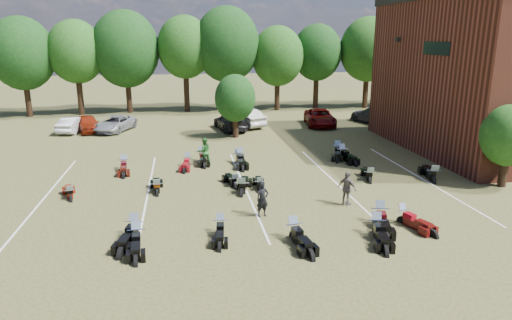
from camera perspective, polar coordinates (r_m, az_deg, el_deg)
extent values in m
plane|color=brown|center=(21.95, 7.51, -5.48)|extent=(160.00, 160.00, 0.00)
imported|color=maroon|center=(40.57, -20.25, 4.28)|extent=(2.92, 4.38, 1.39)
imported|color=#B6B6BA|center=(40.96, -21.86, 4.15)|extent=(2.18, 4.09, 1.28)
imported|color=gray|center=(40.12, -17.24, 4.36)|extent=(3.63, 5.10, 1.29)
imported|color=black|center=(39.01, -3.22, 4.82)|extent=(2.81, 5.18, 1.42)
imported|color=#0B1452|center=(40.35, -2.75, 5.10)|extent=(2.29, 4.11, 1.32)
imported|color=#A7A6A2|center=(40.43, -1.49, 5.31)|extent=(3.49, 5.04, 1.57)
imported|color=#540604|center=(41.23, 7.99, 5.28)|extent=(3.14, 5.51, 1.45)
imported|color=#3D3C42|center=(43.40, 14.59, 5.47)|extent=(3.58, 5.63, 1.52)
imported|color=black|center=(20.07, 0.81, -4.91)|extent=(0.68, 0.55, 1.60)
imported|color=#266626|center=(28.25, -6.47, 1.07)|extent=(0.94, 0.79, 1.73)
imported|color=#615853|center=(21.82, 11.32, -3.49)|extent=(0.88, 1.01, 1.64)
cube|color=black|center=(35.21, 17.30, 14.19)|extent=(0.30, 0.40, 0.30)
cube|color=black|center=(30.87, 21.60, 12.85)|extent=(0.06, 3.00, 0.80)
cylinder|color=black|center=(51.19, -26.35, 7.26)|extent=(0.58, 0.58, 4.08)
ellipsoid|color=#1E4C19|center=(50.89, -26.93, 12.03)|extent=(6.00, 6.00, 6.90)
cylinder|color=black|center=(49.96, -20.83, 7.68)|extent=(0.58, 0.58, 4.08)
ellipsoid|color=#1E4C19|center=(49.66, -21.30, 12.59)|extent=(6.00, 6.00, 6.90)
cylinder|color=black|center=(49.21, -15.07, 8.04)|extent=(0.57, 0.58, 4.08)
ellipsoid|color=#1E4C19|center=(48.91, -15.42, 13.03)|extent=(6.00, 6.00, 6.90)
cylinder|color=black|center=(48.97, -9.19, 8.33)|extent=(0.57, 0.58, 4.08)
ellipsoid|color=#1E4C19|center=(48.66, -9.40, 13.36)|extent=(6.00, 6.00, 6.90)
cylinder|color=black|center=(49.23, -3.30, 8.54)|extent=(0.58, 0.58, 4.08)
ellipsoid|color=#1E4C19|center=(48.93, -3.37, 13.53)|extent=(6.00, 6.00, 6.90)
cylinder|color=black|center=(50.00, 2.48, 8.65)|extent=(0.57, 0.58, 4.08)
ellipsoid|color=#1E4C19|center=(49.70, 2.53, 13.57)|extent=(6.00, 6.00, 6.90)
cylinder|color=black|center=(51.24, 8.02, 8.67)|extent=(0.57, 0.58, 4.08)
ellipsoid|color=#1E4C19|center=(50.95, 8.20, 13.47)|extent=(6.00, 6.00, 6.90)
cylinder|color=black|center=(52.93, 13.26, 8.62)|extent=(0.57, 0.58, 4.08)
ellipsoid|color=#1E4C19|center=(52.65, 13.55, 13.27)|extent=(6.00, 6.00, 6.90)
cylinder|color=black|center=(55.03, 18.14, 8.52)|extent=(0.58, 0.58, 4.08)
ellipsoid|color=#1E4C19|center=(54.75, 18.51, 12.97)|extent=(6.00, 6.00, 6.90)
cylinder|color=black|center=(57.48, 22.62, 8.36)|extent=(0.58, 0.58, 4.08)
ellipsoid|color=#1E4C19|center=(57.22, 23.06, 12.62)|extent=(6.00, 6.00, 6.90)
cylinder|color=black|center=(27.35, 28.52, -1.19)|extent=(0.24, 0.24, 1.71)
sphere|color=#1E4C19|center=(26.94, 29.03, 2.70)|extent=(2.80, 2.80, 2.80)
cylinder|color=black|center=(36.02, -2.57, 4.35)|extent=(0.24, 0.24, 1.90)
sphere|color=#1E4C19|center=(35.68, -2.62, 7.74)|extent=(3.20, 3.20, 3.20)
cube|color=silver|center=(24.88, -24.92, -4.29)|extent=(0.10, 14.00, 0.01)
cube|color=silver|center=(23.98, -13.34, -3.95)|extent=(0.10, 14.00, 0.01)
cube|color=silver|center=(24.11, -1.40, -3.43)|extent=(0.10, 14.00, 0.01)
cube|color=silver|center=(25.24, 9.93, -2.80)|extent=(0.10, 14.00, 0.01)
cube|color=silver|center=(27.26, 19.92, -2.15)|extent=(0.10, 14.00, 0.01)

